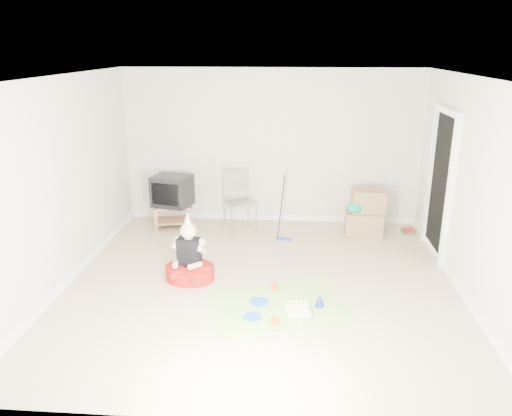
# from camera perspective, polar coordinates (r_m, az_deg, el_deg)

# --- Properties ---
(ground) EXTENTS (5.00, 5.00, 0.00)m
(ground) POSITION_cam_1_polar(r_m,az_deg,el_deg) (6.53, 0.61, -8.65)
(ground) COLOR #C7B28F
(ground) RESTS_ON ground
(doorway_recess) EXTENTS (0.02, 0.90, 2.05)m
(doorway_recess) POSITION_cam_1_polar(r_m,az_deg,el_deg) (7.57, 20.37, 2.31)
(doorway_recess) COLOR black
(doorway_recess) RESTS_ON ground
(tv_stand) EXTENTS (0.70, 0.52, 0.39)m
(tv_stand) POSITION_cam_1_polar(r_m,az_deg,el_deg) (8.51, -9.42, -0.67)
(tv_stand) COLOR #A66E4B
(tv_stand) RESTS_ON ground
(crt_tv) EXTENTS (0.70, 0.62, 0.51)m
(crt_tv) POSITION_cam_1_polar(r_m,az_deg,el_deg) (8.38, -9.56, 1.97)
(crt_tv) COLOR black
(crt_tv) RESTS_ON tv_stand
(folding_chair) EXTENTS (0.60, 0.59, 1.01)m
(folding_chair) POSITION_cam_1_polar(r_m,az_deg,el_deg) (8.14, -1.84, 0.61)
(folding_chair) COLOR gray
(folding_chair) RESTS_ON ground
(cardboard_boxes) EXTENTS (0.61, 0.47, 0.75)m
(cardboard_boxes) POSITION_cam_1_polar(r_m,az_deg,el_deg) (8.24, 12.36, -0.57)
(cardboard_boxes) COLOR #9C744B
(cardboard_boxes) RESTS_ON ground
(floor_mop) EXTENTS (0.26, 0.33, 1.00)m
(floor_mop) POSITION_cam_1_polar(r_m,az_deg,el_deg) (7.85, 3.20, -1.86)
(floor_mop) COLOR #2351B3
(floor_mop) RESTS_ON ground
(book_pile) EXTENTS (0.21, 0.26, 0.05)m
(book_pile) POSITION_cam_1_polar(r_m,az_deg,el_deg) (8.59, 17.06, -2.53)
(book_pile) COLOR #257035
(book_pile) RESTS_ON ground
(seated_woman) EXTENTS (0.74, 0.74, 0.94)m
(seated_woman) POSITION_cam_1_polar(r_m,az_deg,el_deg) (6.63, -7.58, -6.42)
(seated_woman) COLOR #AE1910
(seated_woman) RESTS_ON ground
(party_mat) EXTENTS (1.84, 1.56, 0.01)m
(party_mat) POSITION_cam_1_polar(r_m,az_deg,el_deg) (6.03, 2.41, -11.05)
(party_mat) COLOR #FA3485
(party_mat) RESTS_ON ground
(birthday_cake) EXTENTS (0.31, 0.27, 0.14)m
(birthday_cake) POSITION_cam_1_polar(r_m,az_deg,el_deg) (5.84, 4.80, -11.76)
(birthday_cake) COLOR white
(birthday_cake) RESTS_ON party_mat
(blue_plate_near) EXTENTS (0.32, 0.32, 0.01)m
(blue_plate_near) POSITION_cam_1_polar(r_m,az_deg,el_deg) (6.08, 0.35, -10.66)
(blue_plate_near) COLOR blue
(blue_plate_near) RESTS_ON party_mat
(blue_plate_far) EXTENTS (0.27, 0.27, 0.01)m
(blue_plate_far) POSITION_cam_1_polar(r_m,az_deg,el_deg) (5.78, -0.42, -12.36)
(blue_plate_far) COLOR blue
(blue_plate_far) RESTS_ON party_mat
(orange_cup_near) EXTENTS (0.10, 0.10, 0.09)m
(orange_cup_near) POSITION_cam_1_polar(r_m,az_deg,el_deg) (6.35, 2.11, -9.00)
(orange_cup_near) COLOR #CE4E16
(orange_cup_near) RESTS_ON party_mat
(orange_cup_far) EXTENTS (0.11, 0.11, 0.09)m
(orange_cup_far) POSITION_cam_1_polar(r_m,az_deg,el_deg) (5.64, 2.15, -12.77)
(orange_cup_far) COLOR #CE4E16
(orange_cup_far) RESTS_ON party_mat
(blue_party_hat) EXTENTS (0.15, 0.15, 0.16)m
(blue_party_hat) POSITION_cam_1_polar(r_m,az_deg,el_deg) (6.02, 7.30, -10.37)
(blue_party_hat) COLOR #1A41B9
(blue_party_hat) RESTS_ON party_mat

